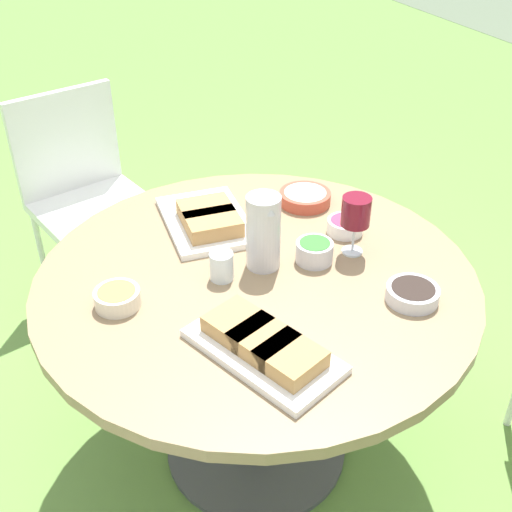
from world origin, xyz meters
The scene contains 13 objects.
ground_plane centered at (0.00, 0.00, 0.00)m, with size 40.00×40.00×0.00m, color #668E42.
dining_table centered at (0.00, 0.00, 0.59)m, with size 1.22×1.22×0.72m.
chair_near_left centered at (-1.09, -0.27, 0.52)m, with size 0.51×0.53×0.89m.
water_pitcher centered at (-0.03, 0.04, 0.83)m, with size 0.10×0.09×0.22m.
wine_glass centered at (0.02, 0.30, 0.85)m, with size 0.08×0.08×0.18m.
platter_bread_main centered at (0.30, -0.12, 0.75)m, with size 0.42×0.31×0.06m.
platter_charcuterie centered at (-0.29, -0.03, 0.74)m, with size 0.38×0.27×0.07m.
bowl_fries centered at (-0.02, -0.38, 0.74)m, with size 0.12×0.12×0.05m.
bowl_salad centered at (0.01, 0.18, 0.75)m, with size 0.11×0.11×0.06m.
bowl_olives centered at (0.27, 0.32, 0.74)m, with size 0.14×0.14×0.04m.
bowl_dip_red centered at (-0.09, 0.33, 0.74)m, with size 0.11×0.11×0.04m.
bowl_dip_cream centered at (-0.30, 0.31, 0.74)m, with size 0.17×0.17×0.04m.
cup_water_near centered at (-0.02, -0.09, 0.76)m, with size 0.06×0.06×0.08m.
Camera 1 is at (1.30, -0.59, 1.74)m, focal length 45.00 mm.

